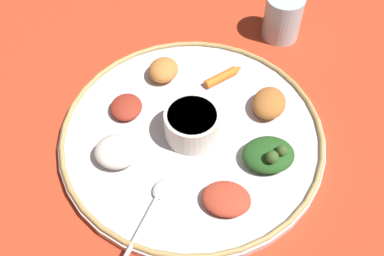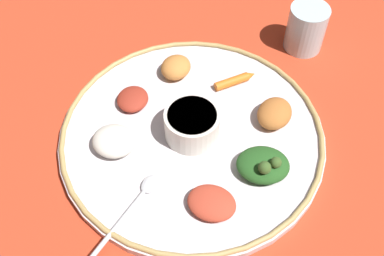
{
  "view_description": "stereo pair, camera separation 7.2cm",
  "coord_description": "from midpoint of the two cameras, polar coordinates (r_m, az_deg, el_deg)",
  "views": [
    {
      "loc": [
        0.41,
        -0.14,
        0.61
      ],
      "look_at": [
        0.0,
        0.0,
        0.03
      ],
      "focal_mm": 43.71,
      "sensor_mm": 36.0,
      "label": 1
    },
    {
      "loc": [
        0.43,
        -0.07,
        0.61
      ],
      "look_at": [
        0.0,
        0.0,
        0.03
      ],
      "focal_mm": 43.71,
      "sensor_mm": 36.0,
      "label": 2
    }
  ],
  "objects": [
    {
      "name": "ground_plane",
      "position": [
        0.74,
        -2.77,
        -1.53
      ],
      "size": [
        2.4,
        2.4,
        0.0
      ],
      "primitive_type": "plane",
      "color": "#B7381E"
    },
    {
      "name": "platter",
      "position": [
        0.74,
        -2.79,
        -1.21
      ],
      "size": [
        0.42,
        0.42,
        0.01
      ],
      "primitive_type": "cylinder",
      "color": "silver",
      "rests_on": "ground_plane"
    },
    {
      "name": "platter_rim",
      "position": [
        0.73,
        -2.82,
        -0.75
      ],
      "size": [
        0.41,
        0.41,
        0.01
      ],
      "primitive_type": "torus",
      "color": "tan",
      "rests_on": "platter"
    },
    {
      "name": "center_bowl",
      "position": [
        0.71,
        -2.89,
        0.34
      ],
      "size": [
        0.09,
        0.09,
        0.05
      ],
      "color": "silver",
      "rests_on": "platter"
    },
    {
      "name": "spoon",
      "position": [
        0.66,
        -8.31,
        -10.2
      ],
      "size": [
        0.13,
        0.12,
        0.01
      ],
      "color": "silver",
      "rests_on": "platter"
    },
    {
      "name": "greens_pile",
      "position": [
        0.69,
        6.46,
        -3.45
      ],
      "size": [
        0.08,
        0.09,
        0.04
      ],
      "color": "#23511E",
      "rests_on": "platter"
    },
    {
      "name": "carrot_near_spoon",
      "position": [
        0.8,
        1.31,
        6.22
      ],
      "size": [
        0.03,
        0.08,
        0.02
      ],
      "color": "orange",
      "rests_on": "platter"
    },
    {
      "name": "mound_berbere_red",
      "position": [
        0.66,
        1.06,
        -8.87
      ],
      "size": [
        0.08,
        0.09,
        0.02
      ],
      "primitive_type": "ellipsoid",
      "rotation": [
        0.0,
        0.0,
        1.05
      ],
      "color": "#B73D28",
      "rests_on": "platter"
    },
    {
      "name": "mound_beet",
      "position": [
        0.76,
        -10.71,
        2.35
      ],
      "size": [
        0.07,
        0.07,
        0.02
      ],
      "primitive_type": "ellipsoid",
      "rotation": [
        0.0,
        0.0,
        2.74
      ],
      "color": "maroon",
      "rests_on": "platter"
    },
    {
      "name": "mound_squash",
      "position": [
        0.8,
        -6.1,
        6.89
      ],
      "size": [
        0.07,
        0.07,
        0.03
      ],
      "primitive_type": "ellipsoid",
      "rotation": [
        0.0,
        0.0,
        5.53
      ],
      "color": "#C67A38",
      "rests_on": "platter"
    },
    {
      "name": "mound_chickpea",
      "position": [
        0.75,
        6.71,
        2.87
      ],
      "size": [
        0.08,
        0.08,
        0.03
      ],
      "primitive_type": "ellipsoid",
      "rotation": [
        0.0,
        0.0,
        2.47
      ],
      "color": "#B2662D",
      "rests_on": "platter"
    },
    {
      "name": "mound_rice_white",
      "position": [
        0.71,
        -12.07,
        -3.04
      ],
      "size": [
        0.08,
        0.09,
        0.03
      ],
      "primitive_type": "ellipsoid",
      "rotation": [
        0.0,
        0.0,
        4.31
      ],
      "color": "silver",
      "rests_on": "platter"
    },
    {
      "name": "drinking_glass",
      "position": [
        0.89,
        8.65,
        12.86
      ],
      "size": [
        0.07,
        0.07,
        0.09
      ],
      "color": "silver",
      "rests_on": "ground_plane"
    }
  ]
}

